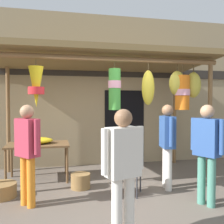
{
  "coord_description": "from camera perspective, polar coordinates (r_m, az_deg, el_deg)",
  "views": [
    {
      "loc": [
        -1.06,
        -4.6,
        1.68
      ],
      "look_at": [
        0.21,
        1.11,
        1.46
      ],
      "focal_mm": 41.1,
      "sensor_mm": 36.0,
      "label": 1
    }
  ],
  "objects": [
    {
      "name": "ground_plane",
      "position": [
        5.01,
        0.41,
        -17.4
      ],
      "size": [
        30.0,
        30.0,
        0.0
      ],
      "primitive_type": "plane",
      "color": "#60564C"
    },
    {
      "name": "shop_facade",
      "position": [
        6.98,
        -3.78,
        4.81
      ],
      "size": [
        11.67,
        0.29,
        4.0
      ],
      "color": "#9E8966",
      "rests_on": "ground_plane"
    },
    {
      "name": "market_stall_canopy",
      "position": [
        5.71,
        -0.48,
        9.88
      ],
      "size": [
        4.82,
        2.15,
        2.77
      ],
      "color": "brown",
      "rests_on": "ground_plane"
    },
    {
      "name": "display_table",
      "position": [
        5.78,
        -16.11,
        -7.55
      ],
      "size": [
        1.3,
        0.81,
        0.79
      ],
      "color": "brown",
      "rests_on": "ground_plane"
    },
    {
      "name": "flower_heap_on_table",
      "position": [
        5.76,
        -16.4,
        -6.1
      ],
      "size": [
        0.71,
        0.49,
        0.13
      ],
      "color": "yellow",
      "rests_on": "display_table"
    },
    {
      "name": "folding_chair",
      "position": [
        4.71,
        3.6,
        -12.28
      ],
      "size": [
        0.54,
        0.54,
        0.84
      ],
      "color": "#AD1E1E",
      "rests_on": "ground_plane"
    },
    {
      "name": "wicker_basket_by_table",
      "position": [
        5.21,
        -7.0,
        -14.99
      ],
      "size": [
        0.38,
        0.38,
        0.29
      ],
      "primitive_type": "cylinder",
      "color": "olive",
      "rests_on": "ground_plane"
    },
    {
      "name": "wicker_basket_spare",
      "position": [
        5.11,
        -23.51,
        -15.73
      ],
      "size": [
        0.54,
        0.54,
        0.25
      ],
      "primitive_type": "cylinder",
      "color": "olive",
      "rests_on": "ground_plane"
    },
    {
      "name": "vendor_in_orange",
      "position": [
        5.07,
        12.21,
        -5.99
      ],
      "size": [
        0.28,
        0.59,
        1.63
      ],
      "color": "silver",
      "rests_on": "ground_plane"
    },
    {
      "name": "customer_foreground",
      "position": [
        4.36,
        -18.31,
        -7.32
      ],
      "size": [
        0.42,
        0.48,
        1.64
      ],
      "color": "orange",
      "rests_on": "ground_plane"
    },
    {
      "name": "shopper_by_bananas",
      "position": [
        3.13,
        2.5,
        -11.49
      ],
      "size": [
        0.57,
        0.34,
        1.6
      ],
      "color": "silver",
      "rests_on": "ground_plane"
    },
    {
      "name": "passerby_at_right",
      "position": [
        4.45,
        20.35,
        -7.15
      ],
      "size": [
        0.37,
        0.55,
        1.64
      ],
      "color": "#4C8E7A",
      "rests_on": "ground_plane"
    }
  ]
}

